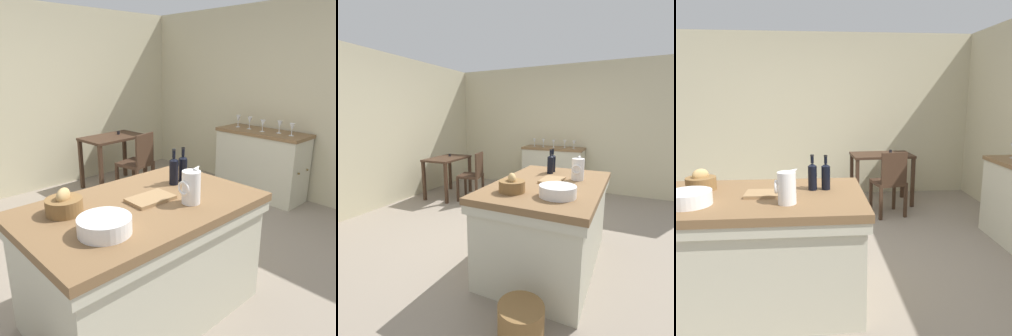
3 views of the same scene
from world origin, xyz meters
TOP-DOWN VIEW (x-y plane):
  - ground_plane at (0.00, 0.00)m, footprint 6.76×6.76m
  - wall_back at (0.00, 2.60)m, footprint 5.32×0.12m
  - wall_right at (2.60, 0.00)m, footprint 0.12×5.20m
  - island_table at (-0.47, -0.56)m, footprint 1.66×1.04m
  - side_cabinet at (2.26, 0.19)m, footprint 0.52×1.25m
  - writing_desk at (0.99, 1.93)m, footprint 0.93×0.61m
  - wooden_chair at (1.00, 1.34)m, footprint 0.48×0.48m
  - pitcher at (-0.22, -0.79)m, footprint 0.17×0.13m
  - wash_bowl at (-0.90, -0.75)m, footprint 0.31×0.31m
  - bread_basket at (-0.94, -0.35)m, footprint 0.24×0.24m
  - cutting_board at (-0.40, -0.56)m, footprint 0.32×0.21m
  - wine_bottle_dark at (0.06, -0.43)m, footprint 0.07×0.07m
  - wine_bottle_amber at (-0.04, -0.43)m, footprint 0.07×0.07m
  - wine_glass_far_left at (2.23, -0.23)m, footprint 0.07×0.07m
  - wine_glass_left at (2.27, -0.04)m, footprint 0.07×0.07m
  - wine_glass_middle at (2.21, 0.17)m, footprint 0.07×0.07m
  - wine_glass_right at (2.25, 0.40)m, footprint 0.07×0.07m
  - wine_glass_far_right at (2.26, 0.60)m, footprint 0.07×0.07m

SIDE VIEW (x-z plane):
  - ground_plane at x=0.00m, z-range 0.00..0.00m
  - side_cabinet at x=2.26m, z-range 0.00..0.93m
  - island_table at x=-0.47m, z-range 0.03..0.92m
  - wooden_chair at x=1.00m, z-range 0.04..0.94m
  - writing_desk at x=0.99m, z-range 0.23..1.05m
  - cutting_board at x=-0.40m, z-range 0.88..0.91m
  - wash_bowl at x=-0.90m, z-range 0.88..0.98m
  - bread_basket at x=-0.94m, z-range 0.86..1.03m
  - wine_bottle_dark at x=0.06m, z-range 0.86..1.14m
  - wine_bottle_amber at x=-0.04m, z-range 0.86..1.15m
  - pitcher at x=-0.22m, z-range 0.87..1.14m
  - wine_glass_middle at x=2.21m, z-range 0.95..1.11m
  - wine_glass_far_left at x=2.23m, z-range 0.95..1.11m
  - wine_glass_left at x=2.27m, z-range 0.95..1.12m
  - wine_glass_far_right at x=2.26m, z-range 0.96..1.13m
  - wine_glass_right at x=2.25m, z-range 0.96..1.13m
  - wall_back at x=0.00m, z-range 0.00..2.60m
  - wall_right at x=2.60m, z-range 0.00..2.60m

